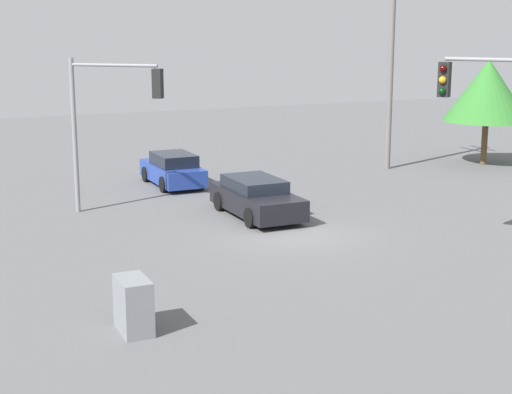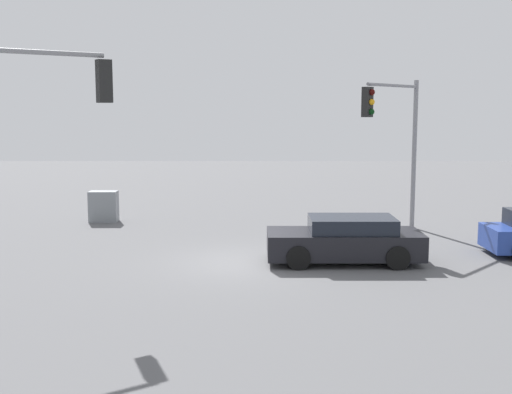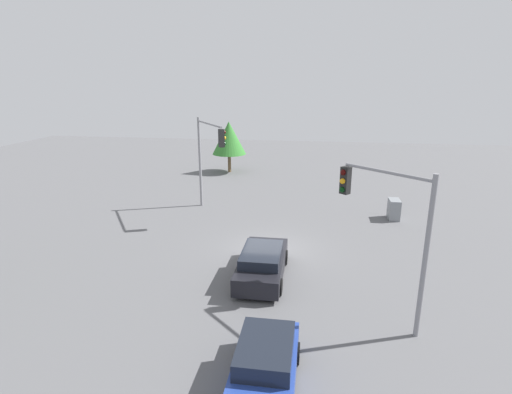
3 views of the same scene
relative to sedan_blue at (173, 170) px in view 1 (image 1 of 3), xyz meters
The scene contains 7 objects.
ground_plane 9.78m from the sedan_blue, behind, with size 80.00×80.00×0.00m, color #5B5B5E.
sedan_blue is the anchor object (origin of this frame).
sedan_dark 6.83m from the sedan_blue, behind, with size 4.71×2.06×1.42m.
traffic_signal_main 6.60m from the sedan_blue, 138.05° to the left, with size 2.64×2.88×5.82m.
utility_pole_tall 12.03m from the sedan_blue, 92.02° to the right, with size 2.20×0.28×10.17m.
electrical_cabinet 17.14m from the sedan_blue, 158.34° to the left, with size 1.16×0.67×1.30m, color gray.
tree_corner 16.62m from the sedan_blue, 94.91° to the right, with size 4.34×4.34×5.34m.
Camera 1 is at (-22.96, 11.84, 6.94)m, focal length 55.00 mm.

